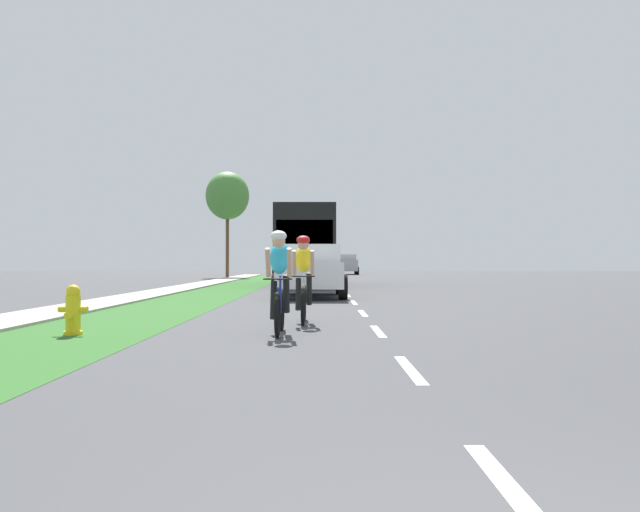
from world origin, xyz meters
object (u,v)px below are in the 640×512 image
at_px(cyclist_lead, 277,281).
at_px(fire_hydrant_yellow, 70,311).
at_px(bus_black, 304,244).
at_px(pickup_white, 307,271).
at_px(suv_silver, 343,264).
at_px(street_tree_far, 224,196).
at_px(cyclist_trailing, 301,278).
at_px(sedan_red, 310,266).

bearing_deg(cyclist_lead, fire_hydrant_yellow, -178.56).
bearing_deg(bus_black, pickup_white, -88.39).
bearing_deg(pickup_white, suv_silver, 86.08).
bearing_deg(bus_black, cyclist_lead, -90.02).
bearing_deg(cyclist_lead, suv_silver, 86.56).
height_order(cyclist_lead, street_tree_far, street_tree_far).
xyz_separation_m(cyclist_lead, suv_silver, (2.97, 49.42, 0.14)).
relative_size(fire_hydrant_yellow, street_tree_far, 0.10).
height_order(cyclist_trailing, pickup_white, pickup_white).
distance_m(cyclist_lead, cyclist_trailing, 1.90).
xyz_separation_m(bus_black, street_tree_far, (-6.12, 16.20, 3.93)).
distance_m(cyclist_lead, pickup_white, 10.76).
distance_m(cyclist_trailing, bus_black, 19.85).
xyz_separation_m(suv_silver, street_tree_far, (-9.08, -11.53, 4.96)).
bearing_deg(suv_silver, bus_black, -96.09).
bearing_deg(fire_hydrant_yellow, sedan_red, 85.52).
height_order(fire_hydrant_yellow, bus_black, bus_black).
bearing_deg(bus_black, suv_silver, 83.91).
relative_size(sedan_red, street_tree_far, 0.56).
xyz_separation_m(fire_hydrant_yellow, cyclist_lead, (3.13, 0.08, 0.44)).
xyz_separation_m(cyclist_trailing, pickup_white, (-0.01, 8.89, 0.02)).
xyz_separation_m(pickup_white, suv_silver, (2.65, 38.67, 0.12)).
bearing_deg(pickup_white, street_tree_far, 103.34).
distance_m(cyclist_lead, sedan_red, 41.05).
bearing_deg(cyclist_lead, street_tree_far, 99.17).
bearing_deg(street_tree_far, sedan_red, 26.94).
relative_size(pickup_white, suv_silver, 1.09).
xyz_separation_m(fire_hydrant_yellow, sedan_red, (3.22, 41.12, 0.40)).
distance_m(fire_hydrant_yellow, suv_silver, 49.88).
xyz_separation_m(cyclist_lead, cyclist_trailing, (0.32, 1.87, 0.00)).
relative_size(suv_silver, street_tree_far, 0.61).
xyz_separation_m(fire_hydrant_yellow, pickup_white, (3.44, 10.84, 0.46)).
relative_size(cyclist_lead, pickup_white, 0.34).
relative_size(cyclist_trailing, bus_black, 0.15).
bearing_deg(cyclist_lead, pickup_white, 88.32).
distance_m(fire_hydrant_yellow, street_tree_far, 38.49).
height_order(pickup_white, bus_black, bus_black).
xyz_separation_m(cyclist_lead, sedan_red, (0.09, 41.04, -0.04)).
distance_m(pickup_white, sedan_red, 30.29).
distance_m(cyclist_trailing, pickup_white, 8.89).
xyz_separation_m(cyclist_trailing, suv_silver, (2.65, 47.55, 0.14)).
height_order(cyclist_lead, cyclist_trailing, same).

